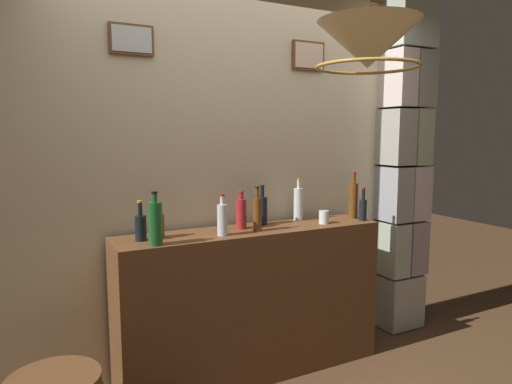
% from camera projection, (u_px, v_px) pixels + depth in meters
% --- Properties ---
extents(panelled_rear_partition, '(3.14, 0.15, 2.77)m').
position_uv_depth(panelled_rear_partition, '(234.00, 155.00, 3.16)').
color(panelled_rear_partition, beige).
rests_on(panelled_rear_partition, ground).
extents(stone_pillar, '(0.39, 0.32, 2.69)m').
position_uv_depth(stone_pillar, '(401.00, 163.00, 3.70)').
color(stone_pillar, '#A3A79A').
rests_on(stone_pillar, ground).
extents(bar_shelf_unit, '(1.79, 0.40, 0.99)m').
position_uv_depth(bar_shelf_unit, '(253.00, 302.00, 3.04)').
color(bar_shelf_unit, brown).
rests_on(bar_shelf_unit, ground).
extents(liquor_bottle_mezcal, '(0.07, 0.07, 0.25)m').
position_uv_depth(liquor_bottle_mezcal, '(241.00, 213.00, 2.97)').
color(liquor_bottle_mezcal, maroon).
rests_on(liquor_bottle_mezcal, bar_shelf_unit).
extents(liquor_bottle_tequila, '(0.07, 0.07, 0.27)m').
position_uv_depth(liquor_bottle_tequila, '(262.00, 210.00, 3.11)').
color(liquor_bottle_tequila, black).
rests_on(liquor_bottle_tequila, bar_shelf_unit).
extents(liquor_bottle_port, '(0.06, 0.06, 0.26)m').
position_uv_depth(liquor_bottle_port, '(222.00, 219.00, 2.78)').
color(liquor_bottle_port, silver).
rests_on(liquor_bottle_port, bar_shelf_unit).
extents(liquor_bottle_sherry, '(0.07, 0.07, 0.24)m').
position_uv_depth(liquor_bottle_sherry, '(141.00, 226.00, 2.64)').
color(liquor_bottle_sherry, black).
rests_on(liquor_bottle_sherry, bar_shelf_unit).
extents(liquor_bottle_whiskey, '(0.07, 0.07, 0.30)m').
position_uv_depth(liquor_bottle_whiskey, '(298.00, 203.00, 3.27)').
color(liquor_bottle_whiskey, silver).
rests_on(liquor_bottle_whiskey, bar_shelf_unit).
extents(liquor_bottle_gin, '(0.08, 0.08, 0.30)m').
position_uv_depth(liquor_bottle_gin, '(155.00, 223.00, 2.53)').
color(liquor_bottle_gin, '#1B5024').
rests_on(liquor_bottle_gin, bar_shelf_unit).
extents(liquor_bottle_scotch, '(0.07, 0.07, 0.20)m').
position_uv_depth(liquor_bottle_scotch, '(159.00, 225.00, 2.72)').
color(liquor_bottle_scotch, '#5C3213').
rests_on(liquor_bottle_scotch, bar_shelf_unit).
extents(liquor_bottle_vermouth, '(0.05, 0.05, 0.24)m').
position_uv_depth(liquor_bottle_vermouth, '(363.00, 208.00, 3.25)').
color(liquor_bottle_vermouth, black).
rests_on(liquor_bottle_vermouth, bar_shelf_unit).
extents(liquor_bottle_vodka, '(0.06, 0.06, 0.29)m').
position_uv_depth(liquor_bottle_vodka, '(258.00, 213.00, 2.90)').
color(liquor_bottle_vodka, '#5E3615').
rests_on(liquor_bottle_vodka, bar_shelf_unit).
extents(liquor_bottle_brandy, '(0.07, 0.07, 0.34)m').
position_uv_depth(liquor_bottle_brandy, '(353.00, 200.00, 3.34)').
color(liquor_bottle_brandy, '#5D3514').
rests_on(liquor_bottle_brandy, bar_shelf_unit).
extents(glass_tumbler_rocks, '(0.07, 0.07, 0.09)m').
position_uv_depth(glass_tumbler_rocks, '(324.00, 217.00, 3.15)').
color(glass_tumbler_rocks, silver).
rests_on(glass_tumbler_rocks, bar_shelf_unit).
extents(pendant_lamp, '(0.48, 0.48, 0.56)m').
position_uv_depth(pendant_lamp, '(368.00, 46.00, 2.11)').
color(pendant_lamp, beige).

